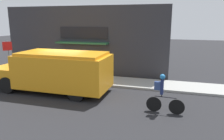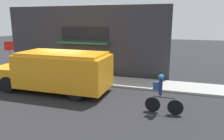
% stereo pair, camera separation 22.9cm
% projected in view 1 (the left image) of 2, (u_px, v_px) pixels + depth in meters
% --- Properties ---
extents(ground_plane, '(70.00, 70.00, 0.00)m').
position_uv_depth(ground_plane, '(67.00, 83.00, 13.78)').
color(ground_plane, '#232326').
extents(sidewalk, '(28.00, 2.08, 0.13)m').
position_uv_depth(sidewalk, '(74.00, 78.00, 14.74)').
color(sidewalk, '#999993').
rests_on(sidewalk, ground_plane).
extents(storefront, '(12.19, 0.89, 4.87)m').
position_uv_depth(storefront, '(82.00, 41.00, 15.55)').
color(storefront, '#2D2D33').
rests_on(storefront, ground_plane).
extents(school_bus, '(6.65, 2.85, 2.22)m').
position_uv_depth(school_bus, '(56.00, 71.00, 11.96)').
color(school_bus, orange).
rests_on(school_bus, ground_plane).
extents(cyclist, '(1.62, 0.23, 1.70)m').
position_uv_depth(cyclist, '(163.00, 94.00, 9.25)').
color(cyclist, black).
rests_on(cyclist, ground_plane).
extents(stop_sign_post, '(0.45, 0.45, 2.36)m').
position_uv_depth(stop_sign_post, '(8.00, 52.00, 15.14)').
color(stop_sign_post, slate).
rests_on(stop_sign_post, sidewalk).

